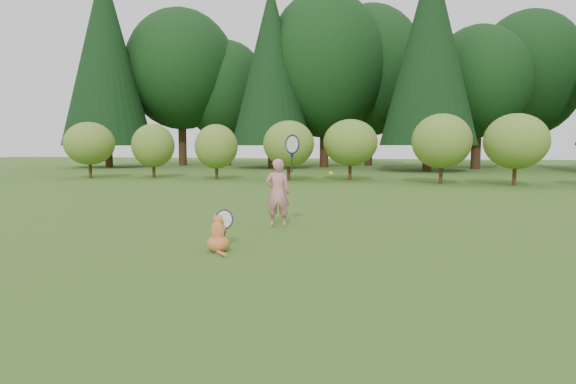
% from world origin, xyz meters
% --- Properties ---
extents(ground, '(100.00, 100.00, 0.00)m').
position_xyz_m(ground, '(0.00, 0.00, 0.00)').
color(ground, '#2E5919').
rests_on(ground, ground).
extents(shrub_row, '(28.00, 3.00, 2.80)m').
position_xyz_m(shrub_row, '(0.00, 13.00, 1.40)').
color(shrub_row, '#5B7B26').
rests_on(shrub_row, ground).
extents(woodland_backdrop, '(48.00, 10.00, 15.00)m').
position_xyz_m(woodland_backdrop, '(0.00, 23.00, 7.50)').
color(woodland_backdrop, black).
rests_on(woodland_backdrop, ground).
extents(child, '(0.70, 0.43, 1.83)m').
position_xyz_m(child, '(-0.16, 1.53, 0.64)').
color(child, '#D57F8B').
rests_on(child, ground).
extents(cat, '(0.48, 0.79, 0.69)m').
position_xyz_m(cat, '(-0.44, -0.63, 0.27)').
color(cat, '#BA5923').
rests_on(cat, ground).
extents(tennis_ball, '(0.06, 0.06, 0.06)m').
position_xyz_m(tennis_ball, '(0.82, 1.29, 0.99)').
color(tennis_ball, '#B9EC1B').
rests_on(tennis_ball, ground).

